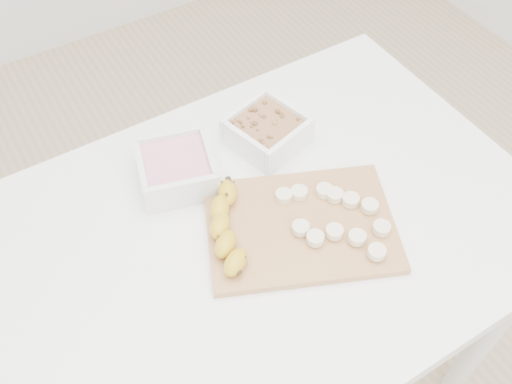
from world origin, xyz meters
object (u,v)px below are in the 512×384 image
banana (228,228)px  cutting_board (301,226)px  bowl_granola (267,131)px  table (264,253)px  bowl_yogurt (177,168)px

banana → cutting_board: bearing=14.1°
bowl_granola → banana: size_ratio=0.84×
table → banana: size_ratio=5.21×
bowl_granola → bowl_yogurt: bearing=179.1°
bowl_yogurt → bowl_granola: (0.20, -0.00, -0.00)m
cutting_board → table: bearing=139.9°
bowl_yogurt → cutting_board: bearing=-58.1°
table → banana: (-0.07, 0.01, 0.13)m
bowl_yogurt → cutting_board: 0.25m
banana → bowl_yogurt: bearing=130.6°
bowl_yogurt → bowl_granola: bearing=-0.9°
bowl_yogurt → table: bearing=-64.0°
bowl_yogurt → cutting_board: (0.13, -0.21, -0.03)m
cutting_board → banana: size_ratio=1.71×
bowl_yogurt → bowl_granola: 0.20m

